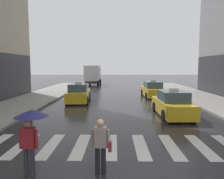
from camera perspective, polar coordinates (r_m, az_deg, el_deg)
The scene contains 7 objects.
crosswalk_markings at distance 8.87m, azimuth 3.67°, elevation -14.72°, with size 11.30×2.80×0.01m.
taxi_lead at distance 14.38m, azimuth 15.77°, elevation -3.89°, with size 2.01×4.58×1.80m.
taxi_second at distance 19.61m, azimuth -8.85°, elevation -1.12°, with size 2.11×4.62×1.80m.
taxi_third at distance 22.83m, azimuth 10.75°, elevation -0.15°, with size 2.07×4.61×1.80m.
box_truck at distance 37.64m, azimuth -5.06°, elevation 4.05°, with size 2.36×7.57×3.35m.
pedestrian_with_umbrella at distance 6.62m, azimuth -20.86°, elevation -8.63°, with size 0.96×0.96×1.94m.
pedestrian_with_handbag at distance 6.45m, azimuth -2.97°, elevation -14.06°, with size 0.60×0.24×1.65m.
Camera 1 is at (-0.42, -5.29, 3.15)m, focal length 34.40 mm.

